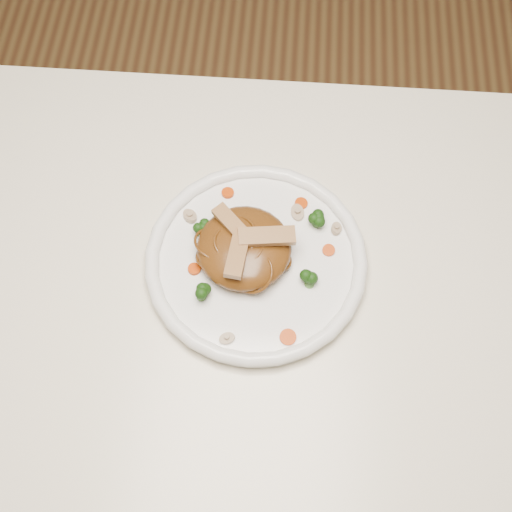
{
  "coord_description": "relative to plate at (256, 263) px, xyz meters",
  "views": [
    {
      "loc": [
        0.06,
        -0.35,
        1.62
      ],
      "look_at": [
        0.03,
        0.06,
        0.78
      ],
      "focal_mm": 47.47,
      "sensor_mm": 36.0,
      "label": 1
    }
  ],
  "objects": [
    {
      "name": "carrot_3",
      "position": [
        -0.05,
        0.11,
        0.01
      ],
      "size": [
        0.02,
        0.02,
        0.0
      ],
      "primitive_type": "cylinder",
      "rotation": [
        0.0,
        0.0,
        -0.25
      ],
      "color": "#D94907",
      "rests_on": "plate"
    },
    {
      "name": "carrot_1",
      "position": [
        -0.08,
        -0.02,
        0.01
      ],
      "size": [
        0.02,
        0.02,
        0.0
      ],
      "primitive_type": "cylinder",
      "rotation": [
        0.0,
        0.0,
        0.08
      ],
      "color": "#D94907",
      "rests_on": "plate"
    },
    {
      "name": "carrot_4",
      "position": [
        0.05,
        -0.11,
        0.01
      ],
      "size": [
        0.02,
        0.02,
        0.0
      ],
      "primitive_type": "cylinder",
      "rotation": [
        0.0,
        0.0,
        -0.12
      ],
      "color": "#D94907",
      "rests_on": "plate"
    },
    {
      "name": "broccoli_2",
      "position": [
        -0.07,
        -0.06,
        0.03
      ],
      "size": [
        0.04,
        0.04,
        0.03
      ],
      "primitive_type": null,
      "rotation": [
        0.0,
        0.0,
        -0.42
      ],
      "color": "#1D460E",
      "rests_on": "plate"
    },
    {
      "name": "carrot_0",
      "position": [
        0.06,
        0.1,
        0.01
      ],
      "size": [
        0.02,
        0.02,
        0.0
      ],
      "primitive_type": "cylinder",
      "rotation": [
        0.0,
        0.0,
        -0.2
      ],
      "color": "#D94907",
      "rests_on": "plate"
    },
    {
      "name": "carrot_2",
      "position": [
        0.1,
        0.02,
        0.01
      ],
      "size": [
        0.02,
        0.02,
        0.0
      ],
      "primitive_type": "cylinder",
      "rotation": [
        0.0,
        0.0,
        0.25
      ],
      "color": "#D94907",
      "rests_on": "plate"
    },
    {
      "name": "broccoli_0",
      "position": [
        0.08,
        0.06,
        0.02
      ],
      "size": [
        0.03,
        0.03,
        0.03
      ],
      "primitive_type": null,
      "rotation": [
        0.0,
        0.0,
        -0.39
      ],
      "color": "#1D460E",
      "rests_on": "plate"
    },
    {
      "name": "mushroom_2",
      "position": [
        -0.1,
        0.06,
        0.01
      ],
      "size": [
        0.04,
        0.04,
        0.01
      ],
      "primitive_type": "cylinder",
      "rotation": [
        0.0,
        0.0,
        -0.91
      ],
      "color": "beige",
      "rests_on": "plate"
    },
    {
      "name": "mushroom_1",
      "position": [
        0.11,
        0.06,
        0.01
      ],
      "size": [
        0.02,
        0.02,
        0.01
      ],
      "primitive_type": "cylinder",
      "rotation": [
        0.0,
        0.0,
        1.52
      ],
      "color": "beige",
      "rests_on": "plate"
    },
    {
      "name": "broccoli_1",
      "position": [
        -0.08,
        0.04,
        0.02
      ],
      "size": [
        0.04,
        0.04,
        0.03
      ],
      "primitive_type": null,
      "rotation": [
        0.0,
        0.0,
        -0.43
      ],
      "color": "#1D460E",
      "rests_on": "plate"
    },
    {
      "name": "broccoli_3",
      "position": [
        0.08,
        -0.03,
        0.02
      ],
      "size": [
        0.02,
        0.02,
        0.03
      ],
      "primitive_type": null,
      "rotation": [
        0.0,
        0.0,
        0.03
      ],
      "color": "#1D460E",
      "rests_on": "plate"
    },
    {
      "name": "mushroom_3",
      "position": [
        0.05,
        0.08,
        0.01
      ],
      "size": [
        0.03,
        0.03,
        0.01
      ],
      "primitive_type": "cylinder",
      "rotation": [
        0.0,
        0.0,
        1.83
      ],
      "color": "beige",
      "rests_on": "plate"
    },
    {
      "name": "mushroom_0",
      "position": [
        -0.03,
        -0.12,
        0.01
      ],
      "size": [
        0.03,
        0.03,
        0.01
      ],
      "primitive_type": "cylinder",
      "rotation": [
        0.0,
        0.0,
        0.37
      ],
      "color": "beige",
      "rests_on": "plate"
    },
    {
      "name": "chicken_a",
      "position": [
        0.01,
        0.01,
        0.06
      ],
      "size": [
        0.08,
        0.04,
        0.01
      ],
      "primitive_type": "cube",
      "rotation": [
        0.0,
        0.0,
        0.15
      ],
      "color": "#A8884F",
      "rests_on": "noodle_mound"
    },
    {
      "name": "chicken_c",
      "position": [
        -0.02,
        -0.01,
        0.06
      ],
      "size": [
        0.03,
        0.07,
        0.01
      ],
      "primitive_type": "cube",
      "rotation": [
        0.0,
        0.0,
        4.59
      ],
      "color": "#A8884F",
      "rests_on": "noodle_mound"
    },
    {
      "name": "noodle_mound",
      "position": [
        -0.02,
        0.01,
        0.03
      ],
      "size": [
        0.14,
        0.14,
        0.04
      ],
      "primitive_type": "ellipsoid",
      "rotation": [
        0.0,
        0.0,
        -0.05
      ],
      "color": "#5C3711",
      "rests_on": "plate"
    },
    {
      "name": "plate",
      "position": [
        0.0,
        0.0,
        0.0
      ],
      "size": [
        0.33,
        0.33,
        0.02
      ],
      "primitive_type": "cylinder",
      "rotation": [
        0.0,
        0.0,
        -0.08
      ],
      "color": "white",
      "rests_on": "table"
    },
    {
      "name": "ground",
      "position": [
        -0.03,
        -0.06,
        -0.76
      ],
      "size": [
        4.0,
        4.0,
        0.0
      ],
      "primitive_type": "plane",
      "color": "brown",
      "rests_on": "ground"
    },
    {
      "name": "table",
      "position": [
        -0.03,
        -0.06,
        -0.11
      ],
      "size": [
        1.2,
        0.8,
        0.75
      ],
      "color": "silver",
      "rests_on": "ground"
    },
    {
      "name": "chicken_b",
      "position": [
        -0.04,
        0.03,
        0.06
      ],
      "size": [
        0.06,
        0.06,
        0.01
      ],
      "primitive_type": "cube",
      "rotation": [
        0.0,
        0.0,
        2.33
      ],
      "color": "#A8884F",
      "rests_on": "noodle_mound"
    }
  ]
}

